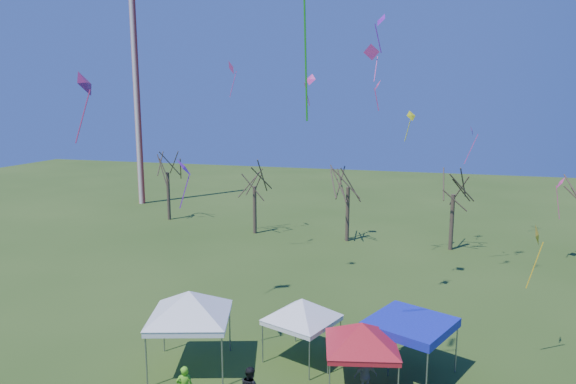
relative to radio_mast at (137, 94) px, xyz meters
name	(u,v)px	position (x,y,z in m)	size (l,w,h in m)	color
radio_mast	(137,94)	(0.00, 0.00, 0.00)	(0.70, 0.70, 25.00)	silver
tree_0	(167,155)	(7.15, -6.62, -6.01)	(3.83, 3.83, 8.44)	#3D2D21
tree_1	(254,169)	(17.23, -9.35, -6.71)	(3.42, 3.42, 7.54)	#3D2D21
tree_2	(348,168)	(25.63, -9.62, -6.21)	(3.71, 3.71, 8.18)	#3D2D21
tree_3	(454,175)	(34.03, -9.96, -6.42)	(3.59, 3.59, 7.91)	#3D2D21
tent_white_west	(189,296)	(22.44, -32.49, -9.13)	(4.54, 4.54, 4.18)	gray
tent_white_mid	(302,303)	(26.98, -30.40, -9.74)	(3.63, 3.63, 3.42)	gray
tent_red	(362,327)	(29.95, -32.33, -9.69)	(3.85, 3.85, 3.48)	gray
tent_blue	(410,325)	(31.78, -30.40, -10.20)	(4.21, 4.21, 2.51)	gray
person_grey	(366,376)	(30.16, -32.46, -11.69)	(0.95, 0.39, 1.62)	slate
kite_13	(310,80)	(22.91, -12.12, 0.85)	(1.06, 0.88, 2.48)	#E23298
kite_18	(377,86)	(29.35, -23.83, 0.01)	(0.49, 0.70, 1.64)	#E53374
kite_1	(184,168)	(22.27, -32.18, -3.53)	(0.98, 1.14, 2.15)	purple
kite_17	(538,236)	(36.92, -27.83, -6.57)	(0.62, 0.97, 2.90)	yellow
kite_19	(411,116)	(30.68, -12.88, -1.87)	(0.93, 0.92, 2.28)	yellow
kite_24	(381,21)	(29.25, -22.30, 3.55)	(0.88, 0.95, 2.10)	purple
kite_14	(85,84)	(16.87, -31.13, 0.02)	(0.93, 1.34, 3.32)	#CA2D66
kite_22	(472,133)	(34.85, -14.22, -2.89)	(0.83, 0.81, 2.64)	#E73397
kite_12	(560,183)	(41.20, -11.48, -6.57)	(0.66, 1.05, 3.18)	#DF317C
kite_11	(372,52)	(28.07, -16.09, 2.45)	(1.20, 0.73, 2.51)	#FF38A9
kite_2	(232,68)	(16.08, -11.33, 1.93)	(1.15, 1.25, 2.97)	#FB379C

